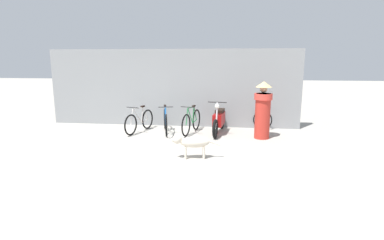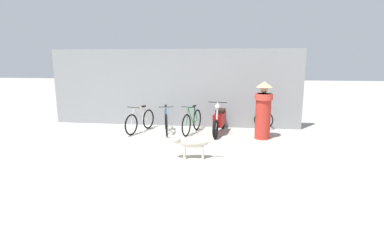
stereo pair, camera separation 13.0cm
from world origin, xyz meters
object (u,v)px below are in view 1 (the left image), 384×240
bicycle_0 (140,121)px  stray_dog (192,142)px  bicycle_2 (191,122)px  spare_tire_left (263,120)px  person_in_robes (263,110)px  motorcycle (219,120)px  bicycle_1 (165,121)px

bicycle_0 → stray_dog: bicycle_0 is taller
bicycle_2 → spare_tire_left: size_ratio=2.50×
bicycle_0 → spare_tire_left: bearing=118.5°
bicycle_2 → person_in_robes: size_ratio=0.95×
motorcycle → person_in_robes: bearing=77.3°
person_in_robes → spare_tire_left: bearing=-134.2°
stray_dog → spare_tire_left: spare_tire_left is taller
motorcycle → stray_dog: 2.69m
bicycle_1 → person_in_robes: bearing=68.9°
bicycle_2 → motorcycle: motorcycle is taller
bicycle_2 → spare_tire_left: bearing=122.9°
stray_dog → person_in_robes: person_in_robes is taller
stray_dog → motorcycle: bearing=-110.3°
motorcycle → stray_dog: (-0.56, -2.63, -0.04)m
stray_dog → person_in_robes: 2.90m
bicycle_2 → stray_dog: (0.32, -2.56, 0.02)m
bicycle_2 → motorcycle: bearing=108.3°
bicycle_1 → spare_tire_left: bearing=91.1°
bicycle_1 → stray_dog: size_ratio=1.40×
bicycle_1 → bicycle_2: size_ratio=1.03×
bicycle_1 → spare_tire_left: (3.20, 0.89, -0.05)m
spare_tire_left → bicycle_2: bearing=-160.4°
bicycle_0 → person_in_robes: (3.92, -0.33, 0.52)m
person_in_robes → spare_tire_left: person_in_robes is taller
bicycle_0 → motorcycle: 2.60m
bicycle_2 → stray_dog: bicycle_2 is taller
motorcycle → spare_tire_left: size_ratio=2.99×
bicycle_0 → motorcycle: bearing=109.2°
motorcycle → spare_tire_left: bearing=124.8°
bicycle_1 → spare_tire_left: 3.32m
bicycle_1 → motorcycle: 1.74m
bicycle_2 → bicycle_1: bearing=-73.4°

